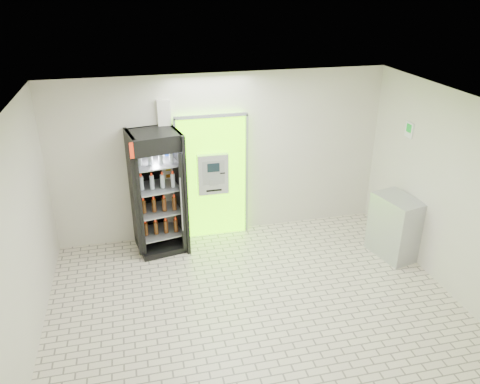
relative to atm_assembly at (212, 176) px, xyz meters
name	(u,v)px	position (x,y,z in m)	size (l,w,h in m)	color
ground	(257,311)	(0.20, -2.41, -1.17)	(6.00, 6.00, 0.00)	beige
room_shell	(259,198)	(0.20, -2.41, 0.67)	(6.00, 6.00, 6.00)	silver
atm_assembly	(212,176)	(0.00, 0.00, 0.00)	(1.30, 0.24, 2.33)	#6BF900
pillar	(168,173)	(-0.78, 0.04, 0.13)	(0.22, 0.11, 2.60)	silver
beverage_cooler	(158,194)	(-1.00, -0.28, -0.13)	(0.94, 0.89, 2.17)	black
steel_cabinet	(395,227)	(2.92, -1.46, -0.63)	(0.72, 0.92, 1.09)	#ACAFB4
exit_sign	(409,130)	(3.19, -1.01, 0.95)	(0.02, 0.22, 0.26)	white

